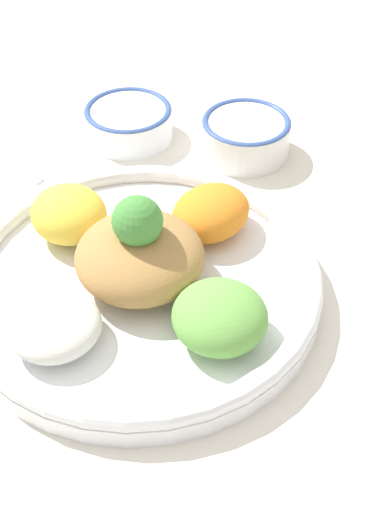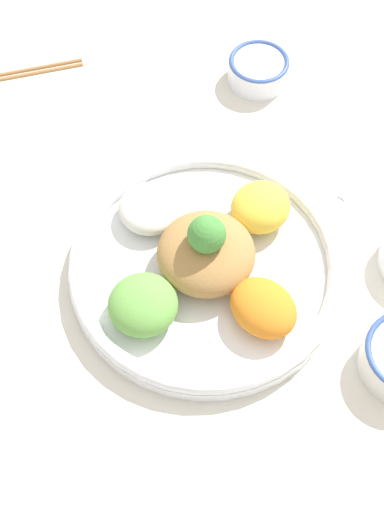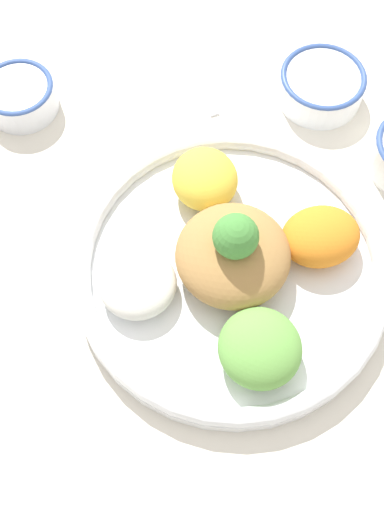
# 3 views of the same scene
# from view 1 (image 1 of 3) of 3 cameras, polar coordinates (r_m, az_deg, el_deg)

# --- Properties ---
(ground_plane) EXTENTS (2.40, 2.40, 0.00)m
(ground_plane) POSITION_cam_1_polar(r_m,az_deg,el_deg) (0.71, -5.96, -2.39)
(ground_plane) COLOR silver
(salad_platter) EXTENTS (0.35, 0.35, 0.12)m
(salad_platter) POSITION_cam_1_polar(r_m,az_deg,el_deg) (0.68, -4.13, -1.58)
(salad_platter) COLOR white
(salad_platter) RESTS_ON ground_plane
(sauce_bowl_red) EXTENTS (0.11, 0.11, 0.05)m
(sauce_bowl_red) POSITION_cam_1_polar(r_m,az_deg,el_deg) (0.87, 4.32, 9.65)
(sauce_bowl_red) COLOR white
(sauce_bowl_red) RESTS_ON ground_plane
(rice_bowl_blue) EXTENTS (0.11, 0.11, 0.04)m
(rice_bowl_blue) POSITION_cam_1_polar(r_m,az_deg,el_deg) (0.90, -5.09, 10.72)
(rice_bowl_blue) COLOR white
(rice_bowl_blue) RESTS_ON ground_plane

